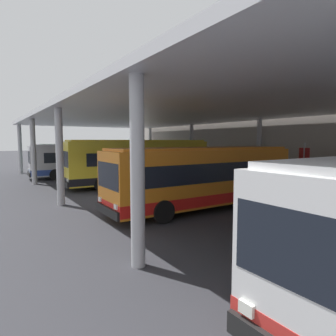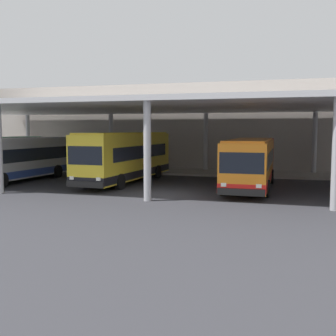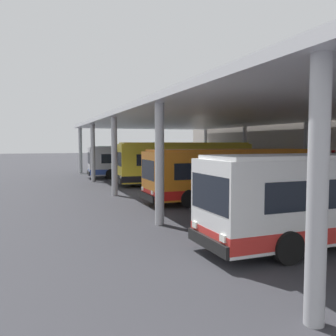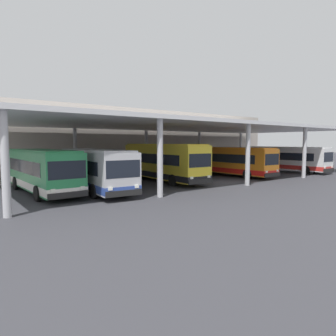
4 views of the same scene
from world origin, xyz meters
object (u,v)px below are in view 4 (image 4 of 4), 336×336
Objects in this scene: bus_nearest_bay at (42,170)px; bench_waiting at (67,172)px; banner_sign at (193,156)px; trash_bin at (36,174)px; bus_middle_bay at (163,162)px; bus_far_bay at (231,161)px; bus_second_bay at (95,169)px; bus_departing at (286,159)px.

bus_nearest_bay is 5.88× the size of bench_waiting.
trash_bin is at bearing 177.31° from banner_sign.
bus_middle_bay is at bearing 1.17° from bus_nearest_bay.
bus_far_bay is 3.29× the size of banner_sign.
bus_nearest_bay is 1.01× the size of bus_far_bay.
bus_second_bay is 5.93× the size of bench_waiting.
bus_middle_bay is 1.08× the size of bus_departing.
bench_waiting is (0.93, 9.11, -0.99)m from bus_second_bay.
bus_second_bay is at bearing -177.08° from bus_far_bay.
bus_far_bay is 1.00× the size of bus_departing.
banner_sign is at bearing 25.37° from bus_second_bay.
bus_nearest_bay is 19.97m from bus_far_bay.
bus_far_bay and bus_departing have the same top height.
trash_bin is at bearing 80.13° from bus_nearest_bay.
trash_bin is 19.53m from banner_sign.
bus_departing is at bearing -44.69° from banner_sign.
bench_waiting is (-6.75, 7.43, -1.18)m from bus_middle_bay.
bus_nearest_bay is at bearing 157.07° from bus_second_bay.
banner_sign is (17.37, 8.24, 0.32)m from bus_second_bay.
bus_second_bay is at bearing -77.08° from trash_bin.
banner_sign is at bearing 135.31° from bus_departing.
bus_second_bay is 9.44m from trash_bin.
bench_waiting is at bearing 159.58° from bus_departing.
bus_departing is 26.63m from bench_waiting.
banner_sign is (16.44, -0.88, 1.32)m from bench_waiting.
banner_sign reaches higher than bus_second_bay.
bus_nearest_bay and bus_departing have the same top height.
bus_nearest_bay is 21.89m from banner_sign.
bus_middle_bay reaches higher than bus_second_bay.
bench_waiting is at bearing 176.95° from banner_sign.
bus_middle_bay reaches higher than bus_departing.
banner_sign is at bearing 34.08° from bus_middle_bay.
bus_second_bay and bus_departing have the same top height.
banner_sign reaches higher than bus_departing.
bus_middle_bay reaches higher than banner_sign.
bus_far_bay is at bearing 2.92° from bus_second_bay.
bus_nearest_bay is 8.87m from bench_waiting.
bus_departing is at bearing -3.17° from bus_nearest_bay.
bench_waiting is at bearing 152.05° from bus_far_bay.
trash_bin is at bearing 161.56° from bus_departing.
bus_second_bay is 1.01× the size of bus_departing.
bus_far_bay is 17.68m from bench_waiting.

